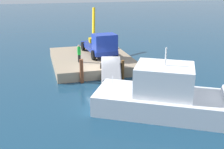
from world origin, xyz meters
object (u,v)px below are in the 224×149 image
crane_truck (100,44)px  salvaged_car (111,76)px  moored_yacht (195,107)px  dock_worker (79,53)px

crane_truck → salvaged_car: bearing=-4.7°
moored_yacht → crane_truck: bearing=-166.9°
salvaged_car → moored_yacht: size_ratio=0.38×
dock_worker → moored_yacht: (11.87, 5.91, -1.20)m
crane_truck → moored_yacht: size_ratio=0.75×
dock_worker → moored_yacht: bearing=26.5°
dock_worker → moored_yacht: moored_yacht is taller
dock_worker → salvaged_car: size_ratio=0.38×
crane_truck → dock_worker: 3.38m
salvaged_car → moored_yacht: bearing=26.2°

